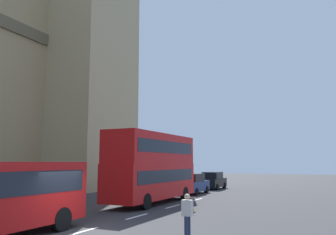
% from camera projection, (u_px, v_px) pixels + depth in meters
% --- Properties ---
extents(ground_plane, '(160.00, 160.00, 0.00)m').
position_uv_depth(ground_plane, '(73.00, 234.00, 13.77)').
color(ground_plane, '#333335').
extents(double_decker_bus, '(9.67, 2.54, 4.90)m').
position_uv_depth(double_decker_bus, '(153.00, 165.00, 24.56)').
color(double_decker_bus, red).
rests_on(double_decker_bus, ground_plane).
extents(sedan_lead, '(4.40, 1.86, 1.85)m').
position_uv_depth(sedan_lead, '(193.00, 184.00, 31.70)').
color(sedan_lead, navy).
rests_on(sedan_lead, ground_plane).
extents(sedan_trailing, '(4.40, 1.86, 1.85)m').
position_uv_depth(sedan_trailing, '(213.00, 181.00, 37.34)').
color(sedan_trailing, black).
rests_on(sedan_trailing, ground_plane).
extents(traffic_cone_middle, '(0.36, 0.36, 0.58)m').
position_uv_depth(traffic_cone_middle, '(192.00, 207.00, 19.83)').
color(traffic_cone_middle, black).
rests_on(traffic_cone_middle, ground_plane).
extents(pedestrian_near_cones, '(0.36, 0.40, 1.69)m').
position_uv_depth(pedestrian_near_cones, '(187.00, 215.00, 12.96)').
color(pedestrian_near_cones, '#262D4C').
rests_on(pedestrian_near_cones, ground_plane).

